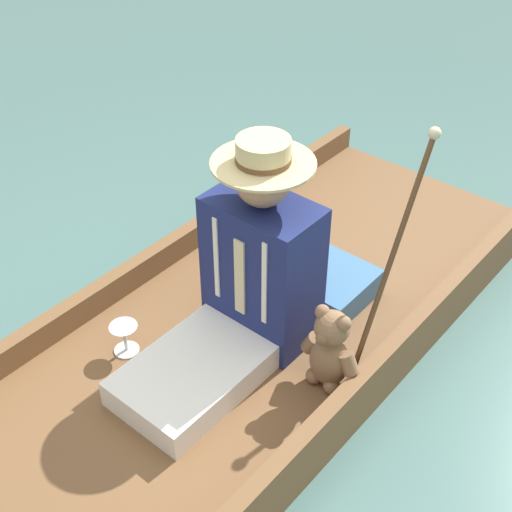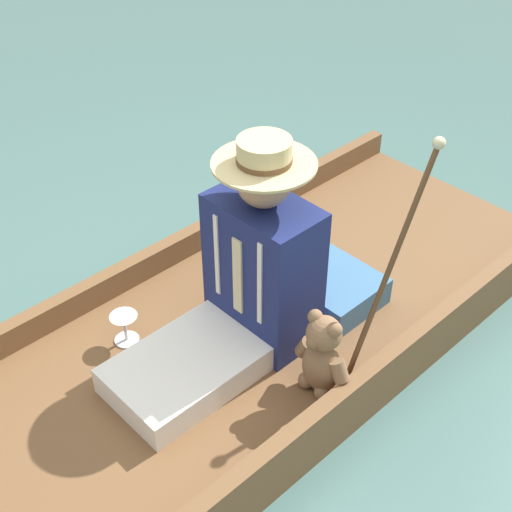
{
  "view_description": "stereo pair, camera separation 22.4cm",
  "coord_description": "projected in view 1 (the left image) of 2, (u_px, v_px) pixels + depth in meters",
  "views": [
    {
      "loc": [
        -1.34,
        1.36,
        2.08
      ],
      "look_at": [
        -0.05,
        -0.18,
        0.51
      ],
      "focal_mm": 50.0,
      "sensor_mm": 36.0,
      "label": 1
    },
    {
      "loc": [
        -1.5,
        1.21,
        2.08
      ],
      "look_at": [
        -0.05,
        -0.18,
        0.51
      ],
      "focal_mm": 50.0,
      "sensor_mm": 36.0,
      "label": 2
    }
  ],
  "objects": [
    {
      "name": "ground_plane",
      "position": [
        217.0,
        376.0,
        2.78
      ],
      "size": [
        16.0,
        16.0,
        0.0
      ],
      "primitive_type": "plane",
      "color": "#476B66"
    },
    {
      "name": "punt_boat",
      "position": [
        217.0,
        362.0,
        2.73
      ],
      "size": [
        1.13,
        3.28,
        0.25
      ],
      "color": "brown",
      "rests_on": "ground_plane"
    },
    {
      "name": "seat_cushion",
      "position": [
        316.0,
        278.0,
        2.95
      ],
      "size": [
        0.46,
        0.32,
        0.12
      ],
      "color": "teal",
      "rests_on": "punt_boat"
    },
    {
      "name": "seated_person",
      "position": [
        246.0,
        283.0,
        2.56
      ],
      "size": [
        0.41,
        0.84,
        0.84
      ],
      "rotation": [
        0.0,
        0.0,
        0.09
      ],
      "color": "white",
      "rests_on": "punt_boat"
    },
    {
      "name": "teddy_bear",
      "position": [
        330.0,
        350.0,
        2.48
      ],
      "size": [
        0.24,
        0.14,
        0.34
      ],
      "color": "#846042",
      "rests_on": "punt_boat"
    },
    {
      "name": "wine_glass",
      "position": [
        124.0,
        333.0,
        2.65
      ],
      "size": [
        0.11,
        0.11,
        0.13
      ],
      "color": "silver",
      "rests_on": "punt_boat"
    },
    {
      "name": "walking_cane",
      "position": [
        398.0,
        241.0,
        2.41
      ],
      "size": [
        0.04,
        0.39,
        0.88
      ],
      "color": "brown",
      "rests_on": "punt_boat"
    }
  ]
}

